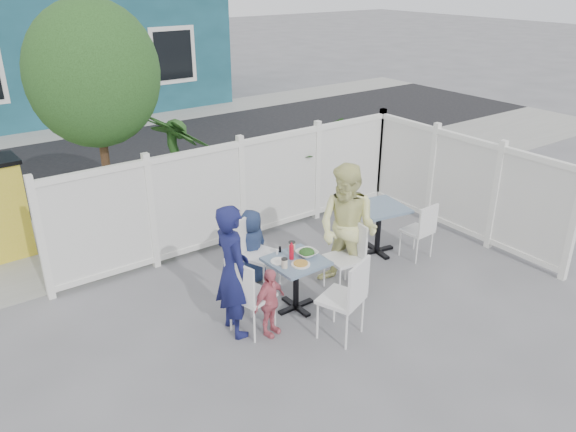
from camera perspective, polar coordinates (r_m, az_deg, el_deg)
ground at (r=7.10m, az=5.10°, el=-9.58°), size 80.00×80.00×0.00m
near_sidewalk at (r=9.92m, az=-9.30°, el=0.41°), size 24.00×2.60×0.01m
street at (r=13.15m, az=-16.75°, el=5.61°), size 24.00×5.00×0.01m
far_sidewalk at (r=16.01m, az=-20.64°, el=8.28°), size 24.00×1.60×0.01m
building at (r=18.75m, az=-26.71°, el=18.80°), size 11.00×6.00×6.00m
fence_back at (r=8.52m, az=-4.73°, el=2.34°), size 5.86×0.08×1.60m
fence_right at (r=9.12m, az=17.25°, el=2.79°), size 0.08×3.66×1.60m
tree at (r=8.17m, az=-19.15°, el=13.39°), size 1.80×1.62×3.59m
potted_shrub_a at (r=8.74m, az=-10.92°, el=3.99°), size 1.36×1.36×1.98m
potted_shrub_b at (r=9.81m, az=1.21°, el=5.31°), size 1.75×1.65×1.56m
main_table at (r=6.86m, az=0.82°, el=-5.61°), size 0.66×0.66×0.68m
spare_table at (r=8.30m, az=9.24°, el=-0.08°), size 0.81×0.81×0.74m
chair_left at (r=6.41m, az=-4.18°, el=-7.64°), size 0.52×0.53×0.96m
chair_right at (r=7.32m, az=6.22°, el=-3.58°), size 0.46×0.47×0.94m
chair_back at (r=7.33m, az=-3.42°, el=-3.17°), size 0.58×0.57×0.98m
chair_near at (r=6.33m, az=6.14°, el=-7.85°), size 0.59×0.58×1.01m
chair_spare at (r=8.27m, az=13.42°, el=-1.13°), size 0.41×0.39×0.85m
man at (r=6.34m, az=-5.63°, el=-5.56°), size 0.42×0.61×1.60m
woman at (r=7.19m, az=6.09°, el=-1.34°), size 0.89×1.00×1.71m
boy at (r=7.47m, az=-3.70°, el=-3.13°), size 0.55×0.41×1.03m
toddler at (r=6.45m, az=-1.90°, el=-8.78°), size 0.53×0.33×0.85m
plate_main at (r=6.67m, az=1.30°, el=-4.93°), size 0.23×0.23×0.01m
plate_side at (r=6.73m, az=-0.92°, el=-4.64°), size 0.21×0.21×0.01m
salad_bowl at (r=6.87m, az=1.93°, el=-3.82°), size 0.25×0.25×0.06m
coffee_cup_a at (r=6.59m, az=-0.37°, el=-4.85°), size 0.07×0.07×0.11m
coffee_cup_b at (r=6.94m, az=0.40°, el=-3.18°), size 0.08×0.08×0.12m
ketchup_bottle at (r=6.76m, az=0.35°, el=-3.70°), size 0.06×0.06×0.18m
salt_shaker at (r=6.90m, az=-1.14°, el=-3.63°), size 0.03×0.03×0.07m
pepper_shaker at (r=6.95m, az=-0.82°, el=-3.40°), size 0.03×0.03×0.07m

